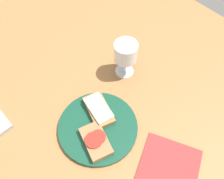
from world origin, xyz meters
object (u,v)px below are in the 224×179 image
Objects in this scene: sandwich_with_cheese at (99,110)px; napkin at (169,167)px; sandwich_with_tomato at (96,141)px; wine_glass at (126,53)px; plate at (98,128)px.

sandwich_with_cheese is 0.81× the size of napkin.
napkin is at bearing -82.41° from sandwich_with_cheese.
sandwich_with_cheese is (7.04, 6.95, 0.02)cm from sandwich_with_tomato.
sandwich_with_tomato is at bearing -150.91° from wine_glass.
sandwich_with_tomato is 0.76× the size of napkin.
napkin is at bearing -113.52° from wine_glass.
sandwich_with_cheese reaches higher than plate.
sandwich_with_cheese is at bearing 44.61° from sandwich_with_tomato.
wine_glass reaches higher than napkin.
plate is 1.78× the size of wine_glass.
wine_glass is (17.34, 6.62, 6.85)cm from sandwich_with_cheese.
wine_glass is at bearing 25.84° from plate.
wine_glass reaches higher than sandwich_with_tomato.
sandwich_with_tomato is at bearing -135.42° from plate.
sandwich_with_cheese is at bearing 44.63° from plate.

